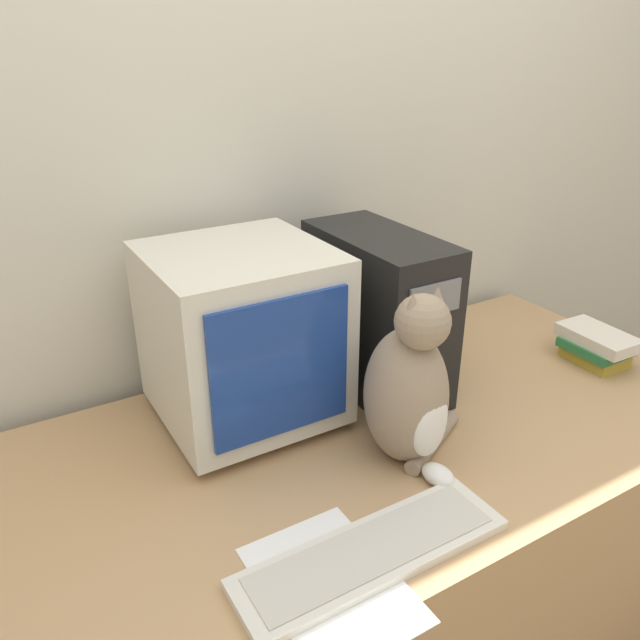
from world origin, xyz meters
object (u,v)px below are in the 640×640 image
(keyboard, at_px, (372,552))
(computer_tower, at_px, (377,312))
(pen, at_px, (292,557))
(book_stack, at_px, (596,345))
(cat, at_px, (410,391))
(crt_monitor, at_px, (242,335))

(keyboard, bearing_deg, computer_tower, 54.41)
(computer_tower, height_order, pen, computer_tower)
(computer_tower, xyz_separation_m, keyboard, (-0.34, -0.48, -0.19))
(computer_tower, relative_size, book_stack, 2.00)
(pen, bearing_deg, cat, 19.83)
(keyboard, distance_m, book_stack, 0.96)
(crt_monitor, height_order, pen, crt_monitor)
(cat, height_order, pen, cat)
(computer_tower, distance_m, cat, 0.32)
(book_stack, xyz_separation_m, pen, (-1.05, -0.20, -0.05))
(computer_tower, xyz_separation_m, cat, (-0.13, -0.29, -0.03))
(cat, relative_size, pen, 2.99)
(crt_monitor, relative_size, computer_tower, 0.99)
(crt_monitor, distance_m, pen, 0.50)
(keyboard, xyz_separation_m, cat, (0.22, 0.19, 0.15))
(keyboard, bearing_deg, pen, 151.21)
(crt_monitor, bearing_deg, cat, -55.30)
(cat, bearing_deg, book_stack, 1.58)
(crt_monitor, distance_m, book_stack, 0.97)
(cat, bearing_deg, pen, -164.65)
(computer_tower, bearing_deg, pen, -138.36)
(cat, bearing_deg, keyboard, -143.60)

